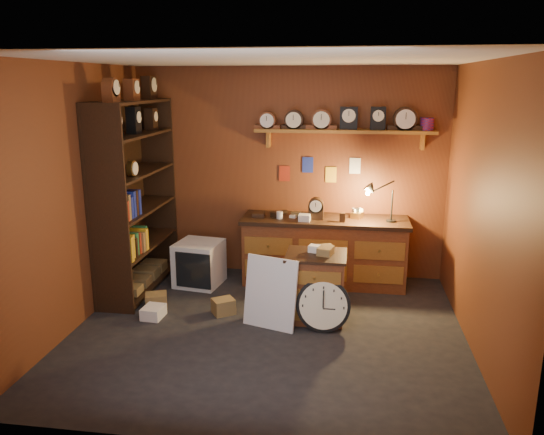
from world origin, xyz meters
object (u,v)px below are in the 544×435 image
at_px(shelving_unit, 133,189).
at_px(workbench, 324,247).
at_px(low_cabinet, 316,283).
at_px(big_round_clock, 323,305).

height_order(shelving_unit, workbench, shelving_unit).
distance_m(workbench, low_cabinet, 1.08).
distance_m(workbench, big_round_clock, 1.38).
bearing_deg(low_cabinet, workbench, 88.08).
height_order(workbench, low_cabinet, workbench).
distance_m(shelving_unit, workbench, 2.47).
relative_size(shelving_unit, low_cabinet, 3.13).
relative_size(workbench, big_round_clock, 3.70).
relative_size(workbench, low_cabinet, 2.52).
bearing_deg(big_round_clock, shelving_unit, 159.80).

